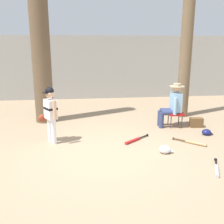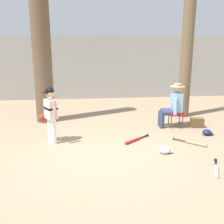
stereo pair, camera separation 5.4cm
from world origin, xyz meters
The scene contains 13 objects.
ground_plane centered at (0.00, 0.00, 0.00)m, with size 60.00×60.00×0.00m, color #9E8466.
concrete_back_wall centered at (0.00, 5.99, 1.27)m, with size 18.00×0.36×2.54m, color #9E9E99.
tree_near_player centered at (-1.52, 2.68, 2.54)m, with size 0.72×0.72×5.77m.
tree_behind_spectator centered at (2.72, 2.77, 2.08)m, with size 0.51×0.51×4.66m.
young_ballplayer centered at (-1.15, 0.87, 0.74)m, with size 0.50×0.52×1.31m.
folding_stool centered at (2.10, 1.70, 0.36)m, with size 0.43×0.43×0.41m.
seated_spectator centered at (2.01, 1.71, 0.64)m, with size 0.67×0.54×1.20m.
handbag_beside_stool centered at (2.68, 1.59, 0.13)m, with size 0.34×0.18×0.26m, color brown.
bat_aluminum_silver centered at (1.95, -0.94, 0.03)m, with size 0.36×0.67×0.07m.
bat_red_barrel centered at (0.77, 0.70, 0.03)m, with size 0.68×0.56×0.07m.
bat_wood_tan centered at (2.07, 0.38, 0.03)m, with size 0.62×0.59×0.07m.
batting_helmet_white centered at (1.27, -0.03, 0.07)m, with size 0.30×0.23×0.17m.
batting_helmet_navy centered at (2.66, 0.95, 0.07)m, with size 0.27×0.21×0.16m.
Camera 1 is at (-0.44, -5.05, 2.24)m, focal length 42.52 mm.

